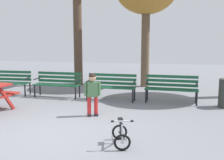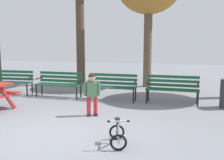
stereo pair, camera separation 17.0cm
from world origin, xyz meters
TOP-DOWN VIEW (x-y plane):
  - ground at (0.00, 0.00)m, footprint 36.00×36.00m
  - park_bench_far_left at (-3.40, 3.31)m, footprint 1.62×0.54m
  - park_bench_left at (-1.49, 3.30)m, footprint 1.61×0.48m
  - park_bench_right at (0.41, 3.26)m, footprint 1.61×0.48m
  - park_bench_far_right at (2.31, 3.33)m, footprint 1.61×0.48m
  - child_standing at (0.37, 1.38)m, footprint 0.39×0.25m
  - kids_bicycle at (1.44, -0.29)m, footprint 0.49×0.62m

SIDE VIEW (x-z plane):
  - ground at x=0.00m, z-range 0.00..0.00m
  - kids_bicycle at x=1.44m, z-range -0.07..0.47m
  - park_bench_far_left at x=-3.40m, z-range 0.08..0.94m
  - park_bench_left at x=-1.49m, z-range 0.08..0.94m
  - park_bench_right at x=0.41m, z-range 0.08..0.94m
  - park_bench_far_right at x=2.31m, z-range 0.08..0.94m
  - child_standing at x=0.37m, z-range 0.10..1.20m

